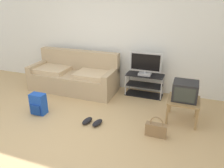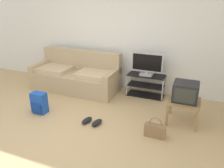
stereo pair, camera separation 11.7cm
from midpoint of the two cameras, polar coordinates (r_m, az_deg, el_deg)
ground_plane at (r=3.96m, az=-12.59°, el=-12.70°), size 9.00×9.80×0.02m
wall_back at (r=5.52m, az=0.81°, el=12.94°), size 9.00×0.10×2.70m
couch at (r=5.57m, az=-8.57°, el=2.03°), size 2.11×0.87×0.93m
tv_stand at (r=5.23m, az=9.33°, el=-0.32°), size 0.86×0.37×0.51m
flat_tv at (r=5.04m, az=9.62°, el=4.97°), size 0.71×0.22×0.52m
side_table at (r=4.27m, az=18.73°, el=-4.81°), size 0.56×0.56×0.43m
crt_tv at (r=4.19m, az=19.12°, el=-1.89°), size 0.43×0.40×0.34m
backpack at (r=4.65m, az=-17.49°, el=-4.69°), size 0.29×0.26×0.42m
handbag at (r=3.84m, az=11.85°, el=-11.50°), size 0.35×0.12×0.36m
sneakers_pair at (r=4.15m, az=-4.39°, el=-9.58°), size 0.37×0.28×0.09m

